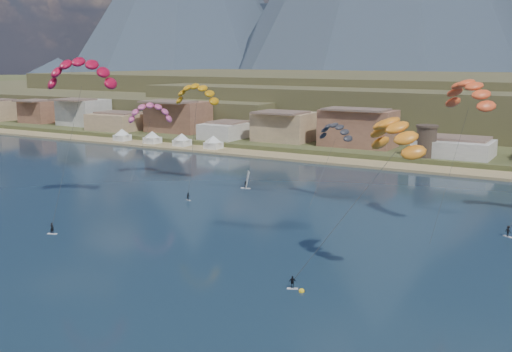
# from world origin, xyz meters

# --- Properties ---
(ground) EXTENTS (2400.00, 2400.00, 0.00)m
(ground) POSITION_xyz_m (0.00, 0.00, 0.00)
(ground) COLOR black
(ground) RESTS_ON ground
(beach) EXTENTS (2200.00, 12.00, 0.90)m
(beach) POSITION_xyz_m (0.00, 106.00, 0.25)
(beach) COLOR tan
(beach) RESTS_ON ground
(town) EXTENTS (400.00, 24.00, 12.00)m
(town) POSITION_xyz_m (-40.00, 122.00, 8.00)
(town) COLOR silver
(town) RESTS_ON ground
(watchtower) EXTENTS (5.82, 5.82, 8.60)m
(watchtower) POSITION_xyz_m (5.00, 114.00, 6.37)
(watchtower) COLOR #47382D
(watchtower) RESTS_ON ground
(beach_tents) EXTENTS (43.40, 6.40, 5.00)m
(beach_tents) POSITION_xyz_m (-76.25, 106.00, 3.71)
(beach_tents) COLOR white
(beach_tents) RESTS_ON ground
(kitesurfer_red) EXTENTS (15.29, 21.51, 31.22)m
(kitesurfer_red) POSITION_xyz_m (-37.16, 32.77, 26.15)
(kitesurfer_red) COLOR silver
(kitesurfer_red) RESTS_ON ground
(kitesurfer_yellow) EXTENTS (11.58, 14.43, 24.68)m
(kitesurfer_yellow) POSITION_xyz_m (-30.48, 59.15, 21.06)
(kitesurfer_yellow) COLOR silver
(kitesurfer_yellow) RESTS_ON ground
(kitesurfer_orange) EXTENTS (15.78, 13.17, 23.24)m
(kitesurfer_orange) POSITION_xyz_m (24.64, 23.01, 19.45)
(kitesurfer_orange) COLOR silver
(kitesurfer_orange) RESTS_ON ground
(distant_kite_pink) EXTENTS (10.60, 9.84, 19.67)m
(distant_kite_pink) POSITION_xyz_m (-45.54, 61.68, 16.36)
(distant_kite_pink) COLOR #262626
(distant_kite_pink) RESTS_ON ground
(distant_kite_dark) EXTENTS (8.13, 6.52, 17.32)m
(distant_kite_dark) POSITION_xyz_m (1.05, 60.79, 14.60)
(distant_kite_dark) COLOR #262626
(distant_kite_dark) RESTS_ON ground
(distant_kite_orange) EXTENTS (10.29, 10.17, 26.18)m
(distant_kite_orange) POSITION_xyz_m (27.66, 49.72, 23.22)
(distant_kite_orange) COLOR #262626
(distant_kite_orange) RESTS_ON ground
(windsurfer) EXTENTS (2.21, 2.41, 3.88)m
(windsurfer) POSITION_xyz_m (-20.66, 63.39, 1.23)
(windsurfer) COLOR silver
(windsurfer) RESTS_ON ground
(buoy) EXTENTS (0.69, 0.69, 0.69)m
(buoy) POSITION_xyz_m (16.19, 15.11, 0.12)
(buoy) COLOR yellow
(buoy) RESTS_ON ground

